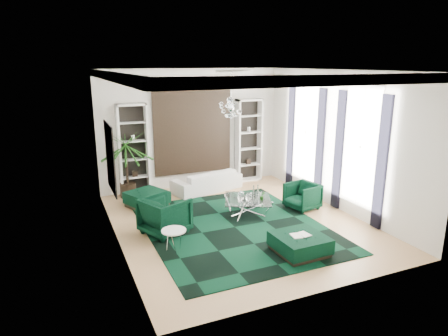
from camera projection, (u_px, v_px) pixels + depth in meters
name	position (u px, v px, depth m)	size (l,w,h in m)	color
floor	(238.00, 223.00, 10.23)	(6.00, 7.00, 0.02)	tan
ceiling	(240.00, 70.00, 9.25)	(6.00, 7.00, 0.02)	white
wall_back	(192.00, 129.00, 12.86)	(6.00, 0.02, 3.80)	silver
wall_front	(330.00, 191.00, 6.63)	(6.00, 0.02, 3.80)	silver
wall_left	(113.00, 162.00, 8.59)	(0.02, 7.00, 3.80)	silver
wall_right	(338.00, 141.00, 10.90)	(0.02, 7.00, 3.80)	silver
crown_molding	(240.00, 74.00, 9.28)	(6.00, 7.00, 0.18)	white
ceiling_medallion	(234.00, 71.00, 9.53)	(0.90, 0.90, 0.05)	white
tapestry	(193.00, 129.00, 12.81)	(2.50, 0.06, 2.80)	black
shelving_left	(133.00, 150.00, 12.06)	(0.90, 0.38, 2.80)	white
shelving_right	(249.00, 140.00, 13.56)	(0.90, 0.38, 2.80)	white
painting	(111.00, 158.00, 9.15)	(0.04, 1.30, 1.60)	black
window_near	(361.00, 147.00, 10.09)	(0.03, 1.10, 2.90)	white
curtain_near_a	(382.00, 164.00, 9.45)	(0.07, 0.30, 3.25)	black
curtain_near_b	(339.00, 151.00, 10.83)	(0.07, 0.30, 3.25)	black
window_far	(306.00, 132.00, 12.22)	(0.03, 1.10, 2.90)	white
curtain_far_a	(320.00, 145.00, 11.58)	(0.07, 0.30, 3.25)	black
curtain_far_b	(291.00, 136.00, 12.96)	(0.07, 0.30, 3.25)	black
rug	(235.00, 227.00, 9.89)	(4.20, 5.00, 0.02)	black
sofa	(207.00, 181.00, 12.69)	(2.24, 0.87, 0.65)	silver
armchair_left	(165.00, 215.00, 9.48)	(0.96, 0.99, 0.90)	black
armchair_right	(302.00, 196.00, 11.10)	(0.79, 0.81, 0.74)	black
coffee_table	(248.00, 206.00, 10.80)	(1.22, 1.22, 0.42)	white
ottoman_side	(147.00, 199.00, 11.31)	(0.97, 0.97, 0.43)	black
ottoman_front	(300.00, 244.00, 8.52)	(1.03, 1.03, 0.41)	black
book	(300.00, 235.00, 8.47)	(0.42, 0.28, 0.03)	white
side_table	(174.00, 241.00, 8.55)	(0.53, 0.53, 0.51)	white
palm	(126.00, 155.00, 11.84)	(1.64, 1.64, 2.62)	#1E5417
chandelier	(231.00, 108.00, 10.05)	(0.74, 0.74, 0.67)	white
table_plant	(262.00, 196.00, 10.60)	(0.13, 0.11, 0.24)	#1E5417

